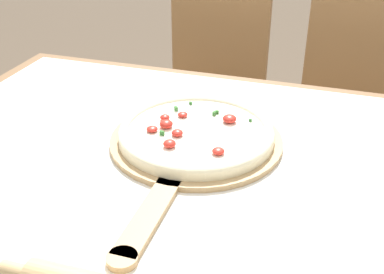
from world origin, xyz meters
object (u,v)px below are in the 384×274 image
chair_left (212,85)px  chair_right (351,102)px  pizza_peel (193,145)px  pizza (196,132)px

chair_left → chair_right: same height
pizza_peel → pizza: size_ratio=1.77×
pizza_peel → chair_right: (0.34, 0.81, -0.22)m
pizza_peel → chair_left: chair_left is taller
pizza → chair_right: chair_right is taller
chair_left → chair_right: bearing=1.5°
chair_left → chair_right: 0.51m
pizza_peel → chair_left: size_ratio=0.66×
pizza → chair_left: chair_left is taller
chair_left → pizza_peel: bearing=-76.1°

